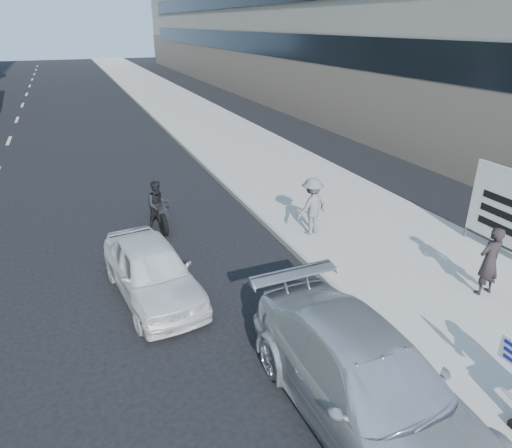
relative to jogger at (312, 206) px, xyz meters
name	(u,v)px	position (x,y,z in m)	size (l,w,h in m)	color
ground	(303,341)	(-2.30, -3.95, -0.95)	(160.00, 160.00, 0.00)	black
near_sidewalk	(206,124)	(1.70, 16.05, -0.88)	(5.00, 120.00, 0.15)	#A5A19A
jogger	(312,206)	(0.00, 0.00, 0.00)	(1.04, 0.60, 1.61)	slate
pedestrian_woman	(489,261)	(1.99, -4.13, -0.03)	(0.56, 0.37, 1.55)	black
parked_sedan	(367,382)	(-2.31, -5.95, -0.24)	(2.00, 4.92, 1.43)	silver
white_sedan_near	(152,270)	(-4.61, -1.29, -0.32)	(1.50, 3.72, 1.27)	white
motorcycle	(158,207)	(-3.76, 2.35, -0.32)	(0.73, 2.05, 1.42)	black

